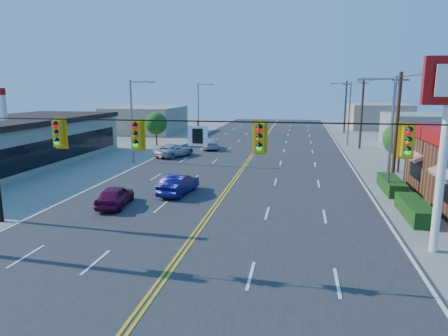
% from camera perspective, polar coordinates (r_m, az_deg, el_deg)
% --- Properties ---
extents(ground, '(160.00, 160.00, 0.00)m').
position_cam_1_polar(ground, '(16.72, -7.64, -14.24)').
color(ground, gray).
rests_on(ground, ground).
extents(road, '(20.00, 120.00, 0.06)m').
position_cam_1_polar(road, '(35.37, 2.50, -0.37)').
color(road, '#2D2D30').
rests_on(road, ground).
extents(signal_span, '(24.32, 0.34, 9.00)m').
position_cam_1_polar(signal_span, '(15.32, -8.54, 2.55)').
color(signal_span, '#47301E').
rests_on(signal_span, ground).
extents(kfc_pylon, '(2.20, 0.36, 8.50)m').
position_cam_1_polar(kfc_pylon, '(19.32, 29.30, 6.49)').
color(kfc_pylon, white).
rests_on(kfc_pylon, ground).
extents(strip_mall, '(10.40, 26.40, 4.40)m').
position_cam_1_polar(strip_mall, '(42.31, -28.95, 3.20)').
color(strip_mall, tan).
rests_on(strip_mall, ground).
extents(streetlight_se, '(2.55, 0.25, 8.00)m').
position_cam_1_polar(streetlight_se, '(29.03, 22.46, 5.18)').
color(streetlight_se, gray).
rests_on(streetlight_se, ground).
extents(streetlight_ne, '(2.55, 0.25, 8.00)m').
position_cam_1_polar(streetlight_ne, '(52.69, 17.25, 7.90)').
color(streetlight_ne, gray).
rests_on(streetlight_ne, ground).
extents(streetlight_sw, '(2.55, 0.25, 8.00)m').
position_cam_1_polar(streetlight_sw, '(39.62, -12.78, 7.17)').
color(streetlight_sw, gray).
rests_on(streetlight_sw, ground).
extents(streetlight_nw, '(2.55, 0.25, 8.00)m').
position_cam_1_polar(streetlight_nw, '(64.29, -3.51, 8.91)').
color(streetlight_nw, gray).
rests_on(streetlight_nw, ground).
extents(utility_pole_near, '(0.28, 0.28, 8.40)m').
position_cam_1_polar(utility_pole_near, '(33.24, 23.43, 5.23)').
color(utility_pole_near, '#47301E').
rests_on(utility_pole_near, ground).
extents(utility_pole_mid, '(0.28, 0.28, 8.40)m').
position_cam_1_polar(utility_pole_mid, '(50.91, 19.06, 7.34)').
color(utility_pole_mid, '#47301E').
rests_on(utility_pole_mid, ground).
extents(utility_pole_far, '(0.28, 0.28, 8.40)m').
position_cam_1_polar(utility_pole_far, '(68.75, 16.94, 8.34)').
color(utility_pole_far, '#47301E').
rests_on(utility_pole_far, ground).
extents(tree_kfc_rear, '(2.94, 2.94, 4.41)m').
position_cam_1_polar(tree_kfc_rear, '(37.54, 23.91, 3.84)').
color(tree_kfc_rear, '#47301E').
rests_on(tree_kfc_rear, ground).
extents(tree_west, '(2.80, 2.80, 4.20)m').
position_cam_1_polar(tree_west, '(51.68, -9.69, 6.28)').
color(tree_west, '#47301E').
rests_on(tree_west, ground).
extents(bld_east_mid, '(12.00, 10.00, 4.00)m').
position_cam_1_polar(bld_east_mid, '(57.16, 28.14, 4.78)').
color(bld_east_mid, gray).
rests_on(bld_east_mid, ground).
extents(bld_west_far, '(11.00, 12.00, 4.20)m').
position_cam_1_polar(bld_west_far, '(67.27, -11.16, 6.76)').
color(bld_west_far, tan).
rests_on(bld_west_far, ground).
extents(bld_east_far, '(10.00, 10.00, 4.40)m').
position_cam_1_polar(bld_east_far, '(77.75, 21.26, 6.87)').
color(bld_east_far, tan).
rests_on(bld_east_far, ground).
extents(car_magenta, '(1.95, 3.92, 1.29)m').
position_cam_1_polar(car_magenta, '(25.45, -15.30, -4.00)').
color(car_magenta, maroon).
rests_on(car_magenta, ground).
extents(car_blue, '(1.95, 4.29, 1.36)m').
position_cam_1_polar(car_blue, '(27.56, -6.50, -2.41)').
color(car_blue, '#0E0E56').
rests_on(car_blue, ground).
extents(car_white, '(2.77, 4.72, 1.28)m').
position_cam_1_polar(car_white, '(47.71, -1.93, 3.42)').
color(car_white, beige).
rests_on(car_white, ground).
extents(car_silver, '(3.89, 5.23, 1.32)m').
position_cam_1_polar(car_silver, '(42.74, -7.07, 2.44)').
color(car_silver, '#B6B6BC').
rests_on(car_silver, ground).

